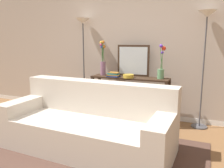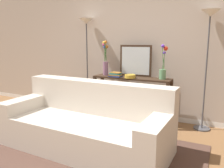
# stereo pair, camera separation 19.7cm
# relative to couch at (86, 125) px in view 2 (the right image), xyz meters

# --- Properties ---
(back_wall) EXTENTS (12.00, 0.15, 2.76)m
(back_wall) POSITION_rel_couch_xyz_m (0.15, 1.64, 1.06)
(back_wall) COLOR white
(back_wall) RESTS_ON ground
(area_rug) EXTENTS (3.08, 1.84, 0.01)m
(area_rug) POSITION_rel_couch_xyz_m (-0.00, -0.16, -0.31)
(area_rug) COLOR #51382D
(area_rug) RESTS_ON ground
(couch) EXTENTS (2.29, 1.00, 0.88)m
(couch) POSITION_rel_couch_xyz_m (0.00, 0.00, 0.00)
(couch) COLOR beige
(couch) RESTS_ON ground
(console_table) EXTENTS (1.39, 0.34, 0.80)m
(console_table) POSITION_rel_couch_xyz_m (0.16, 1.26, 0.24)
(console_table) COLOR #382619
(console_table) RESTS_ON ground
(floor_lamp_left) EXTENTS (0.28, 0.28, 1.86)m
(floor_lamp_left) POSITION_rel_couch_xyz_m (-0.85, 1.39, 1.15)
(floor_lamp_left) COLOR #4C4C51
(floor_lamp_left) RESTS_ON ground
(floor_lamp_right) EXTENTS (0.28, 0.28, 1.90)m
(floor_lamp_right) POSITION_rel_couch_xyz_m (1.36, 1.39, 1.18)
(floor_lamp_right) COLOR #4C4C51
(floor_lamp_right) RESTS_ON ground
(wall_mirror) EXTENTS (0.59, 0.02, 0.56)m
(wall_mirror) POSITION_rel_couch_xyz_m (0.17, 1.40, 0.77)
(wall_mirror) COLOR #382619
(wall_mirror) RESTS_ON console_table
(vase_tall_flowers) EXTENTS (0.12, 0.12, 0.64)m
(vase_tall_flowers) POSITION_rel_couch_xyz_m (-0.39, 1.30, 0.77)
(vase_tall_flowers) COLOR gray
(vase_tall_flowers) RESTS_ON console_table
(vase_short_flowers) EXTENTS (0.13, 0.13, 0.58)m
(vase_short_flowers) POSITION_rel_couch_xyz_m (0.70, 1.29, 0.68)
(vase_short_flowers) COLOR #669E6B
(vase_short_flowers) RESTS_ON console_table
(fruit_bowl) EXTENTS (0.19, 0.19, 0.06)m
(fruit_bowl) POSITION_rel_couch_xyz_m (0.17, 1.16, 0.52)
(fruit_bowl) COLOR gold
(fruit_bowl) RESTS_ON console_table
(book_stack) EXTENTS (0.23, 0.16, 0.09)m
(book_stack) POSITION_rel_couch_xyz_m (-0.12, 1.17, 0.53)
(book_stack) COLOR navy
(book_stack) RESTS_ON console_table
(book_row_under_console) EXTENTS (0.45, 0.18, 0.13)m
(book_row_under_console) POSITION_rel_couch_xyz_m (-0.19, 1.26, -0.26)
(book_row_under_console) COLOR #236033
(book_row_under_console) RESTS_ON ground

